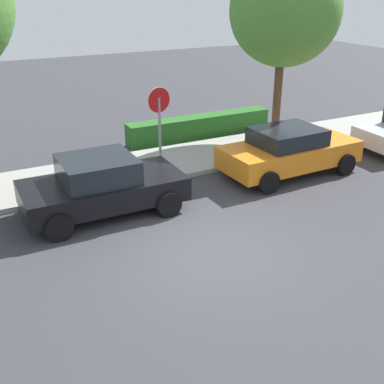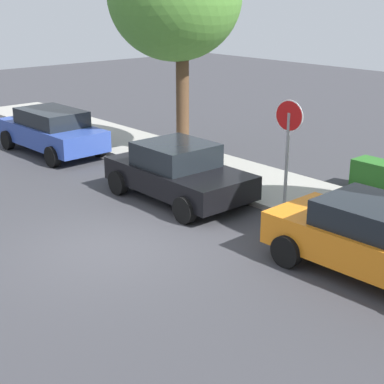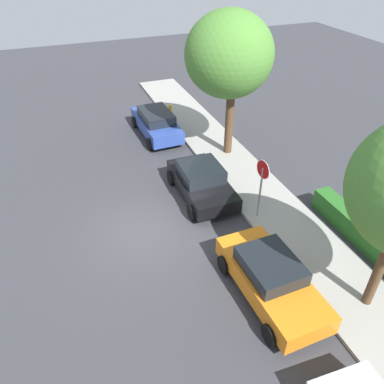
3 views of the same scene
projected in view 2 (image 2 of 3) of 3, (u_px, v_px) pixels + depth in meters
The scene contains 7 objects.
ground_plane at pixel (112, 246), 12.33m from camera, with size 60.00×60.00×0.00m, color #38383D.
sidewalk_curb at pixel (278, 190), 15.62m from camera, with size 32.00×2.65×0.14m, color #9E9B93.
stop_sign at pixel (288, 136), 13.86m from camera, with size 0.75×0.11×2.69m.
parked_car_black at pixel (178, 172), 14.88m from camera, with size 3.99×2.14×1.47m.
parked_car_orange at pixel (379, 240), 10.76m from camera, with size 4.28×2.08×1.43m.
parked_car_blue at pixel (52, 130), 19.23m from camera, with size 4.34×2.03×1.46m.
fire_hydrant at pixel (60, 125), 21.98m from camera, with size 0.30×0.22×0.72m.
Camera 2 is at (9.58, -6.23, 5.03)m, focal length 55.00 mm.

